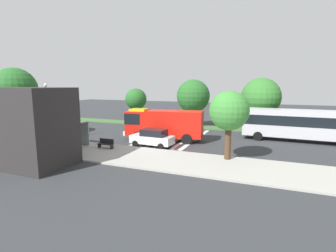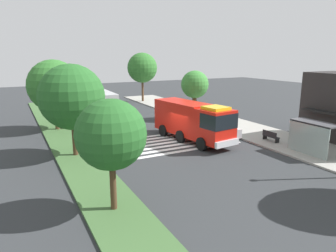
{
  "view_description": "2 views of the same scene",
  "coord_description": "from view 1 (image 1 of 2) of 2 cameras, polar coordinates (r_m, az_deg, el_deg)",
  "views": [
    {
      "loc": [
        -10.94,
        28.52,
        6.3
      ],
      "look_at": [
        0.49,
        0.22,
        1.33
      ],
      "focal_mm": 27.58,
      "sensor_mm": 36.0,
      "label": 1
    },
    {
      "loc": [
        23.02,
        -12.01,
        7.6
      ],
      "look_at": [
        -1.25,
        0.55,
        1.25
      ],
      "focal_mm": 33.02,
      "sensor_mm": 36.0,
      "label": 2
    }
  ],
  "objects": [
    {
      "name": "ground_plane",
      "position": [
        31.19,
        0.99,
        -2.41
      ],
      "size": [
        120.0,
        120.0,
        0.0
      ],
      "primitive_type": "plane",
      "color": "#2D3033"
    },
    {
      "name": "sidewalk",
      "position": [
        22.97,
        -7.42,
        -6.57
      ],
      "size": [
        60.0,
        5.73,
        0.14
      ],
      "primitive_type": "cube",
      "color": "#9E9B93",
      "rests_on": "ground_plane"
    },
    {
      "name": "median_strip",
      "position": [
        38.58,
        5.23,
        -0.09
      ],
      "size": [
        60.0,
        3.0,
        0.14
      ],
      "primitive_type": "cube",
      "color": "#3D6033",
      "rests_on": "ground_plane"
    },
    {
      "name": "crosswalk",
      "position": [
        31.1,
        1.43,
        -2.44
      ],
      "size": [
        5.85,
        11.6,
        0.01
      ],
      "color": "silver",
      "rests_on": "ground_plane"
    },
    {
      "name": "fire_truck",
      "position": [
        28.94,
        -1.4,
        0.62
      ],
      "size": [
        9.01,
        3.58,
        3.53
      ],
      "rotation": [
        0.0,
        0.0,
        0.13
      ],
      "color": "red",
      "rests_on": "ground_plane"
    },
    {
      "name": "parked_car_west",
      "position": [
        26.35,
        -3.44,
        -2.58
      ],
      "size": [
        4.48,
        2.19,
        1.79
      ],
      "rotation": [
        0.0,
        0.0,
        -0.05
      ],
      "color": "silver",
      "rests_on": "ground_plane"
    },
    {
      "name": "transit_bus",
      "position": [
        31.83,
        26.91,
        0.63
      ],
      "size": [
        11.77,
        3.11,
        3.51
      ],
      "rotation": [
        0.0,
        0.0,
        3.11
      ],
      "color": "#B2B2B7",
      "rests_on": "ground_plane"
    },
    {
      "name": "bus_stop_shelter",
      "position": [
        28.08,
        -20.37,
        -0.38
      ],
      "size": [
        3.5,
        1.4,
        2.46
      ],
      "color": "#4C4C51",
      "rests_on": "sidewalk"
    },
    {
      "name": "bench_near_shelter",
      "position": [
        25.85,
        -13.57,
        -3.78
      ],
      "size": [
        1.6,
        0.5,
        0.9
      ],
      "color": "black",
      "rests_on": "sidewalk"
    },
    {
      "name": "street_lamp",
      "position": [
        31.69,
        -25.15,
        3.88
      ],
      "size": [
        0.36,
        0.36,
        6.24
      ],
      "color": "#2D2D30",
      "rests_on": "sidewalk"
    },
    {
      "name": "storefront_building",
      "position": [
        23.56,
        -30.21,
        -0.02
      ],
      "size": [
        8.67,
        5.14,
        6.04
      ],
      "color": "#282626",
      "rests_on": "ground_plane"
    },
    {
      "name": "sidewalk_tree_west",
      "position": [
        21.43,
        13.34,
        3.17
      ],
      "size": [
        3.23,
        3.23,
        5.66
      ],
      "color": "#47301E",
      "rests_on": "sidewalk"
    },
    {
      "name": "sidewalk_tree_center",
      "position": [
        34.65,
        -30.77,
        6.9
      ],
      "size": [
        4.99,
        4.99,
        8.03
      ],
      "color": "#513823",
      "rests_on": "sidewalk"
    },
    {
      "name": "median_tree_far_west",
      "position": [
        36.54,
        19.83,
        5.96
      ],
      "size": [
        5.17,
        5.17,
        7.01
      ],
      "color": "#513823",
      "rests_on": "median_strip"
    },
    {
      "name": "median_tree_west",
      "position": [
        38.07,
        5.58,
        6.57
      ],
      "size": [
        4.83,
        4.83,
        6.84
      ],
      "color": "#47301E",
      "rests_on": "median_strip"
    },
    {
      "name": "median_tree_center",
      "position": [
        41.79,
        -7.1,
        5.9
      ],
      "size": [
        3.41,
        3.41,
        5.49
      ],
      "color": "#47301E",
      "rests_on": "median_strip"
    }
  ]
}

